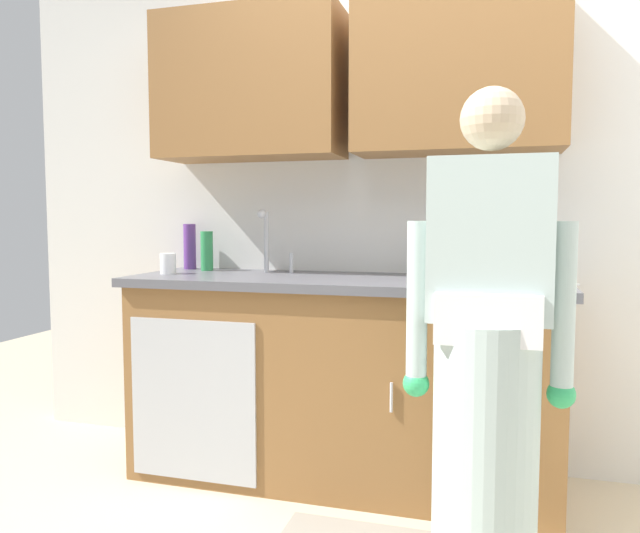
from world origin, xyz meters
The scene contains 10 objects.
kitchen_wall_with_uppers centered at (-0.14, 0.99, 1.48)m, with size 4.80×0.44×2.70m.
counter_cabinet centered at (-0.55, 0.70, 0.45)m, with size 1.90×0.62×0.90m.
countertop centered at (-0.55, 0.70, 0.92)m, with size 1.96×0.66×0.04m, color #595960.
sink centered at (-0.93, 0.71, 0.93)m, with size 0.50×0.36×0.35m.
person_at_sink centered at (0.10, 0.04, 0.69)m, with size 0.55×0.34×1.62m.
bottle_soap centered at (-1.31, 0.86, 1.04)m, with size 0.06×0.06×0.20m, color #2D8C4C.
bottle_water_short centered at (0.04, 0.90, 1.04)m, with size 0.08×0.08×0.19m, color #2D8C4C.
bottle_water_tall centered at (-1.44, 0.92, 1.06)m, with size 0.07×0.07×0.24m, color #66388C.
cup_by_sink centered at (-1.40, 0.64, 0.99)m, with size 0.08×0.08×0.10m, color white.
knife_on_counter centered at (0.34, 0.59, 0.94)m, with size 0.24×0.02×0.01m, color silver.
Camera 1 is at (0.12, -1.97, 1.21)m, focal length 34.11 mm.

